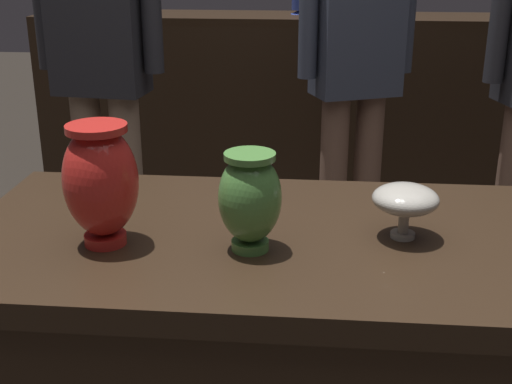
% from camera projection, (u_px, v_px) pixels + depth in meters
% --- Properties ---
extents(back_display_shelf, '(2.60, 0.40, 0.99)m').
position_uv_depth(back_display_shelf, '(297.00, 114.00, 3.52)').
color(back_display_shelf, black).
rests_on(back_display_shelf, ground_plane).
extents(vase_centerpiece, '(0.12, 0.12, 0.19)m').
position_uv_depth(vase_centerpiece, '(250.00, 198.00, 1.25)').
color(vase_centerpiece, '#477A38').
rests_on(vase_centerpiece, display_plinth).
extents(vase_tall_behind, '(0.14, 0.14, 0.24)m').
position_uv_depth(vase_tall_behind, '(101.00, 181.00, 1.27)').
color(vase_tall_behind, red).
rests_on(vase_tall_behind, display_plinth).
extents(vase_left_accent, '(0.13, 0.13, 0.11)m').
position_uv_depth(vase_left_accent, '(405.00, 200.00, 1.31)').
color(vase_left_accent, gray).
rests_on(vase_left_accent, display_plinth).
extents(visitor_center_back, '(0.44, 0.29, 1.57)m').
position_uv_depth(visitor_center_back, '(356.00, 57.00, 2.60)').
color(visitor_center_back, brown).
rests_on(visitor_center_back, ground_plane).
extents(visitor_near_left, '(0.47, 0.22, 1.66)m').
position_uv_depth(visitor_near_left, '(99.00, 48.00, 2.41)').
color(visitor_near_left, '#846B56').
rests_on(visitor_near_left, ground_plane).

